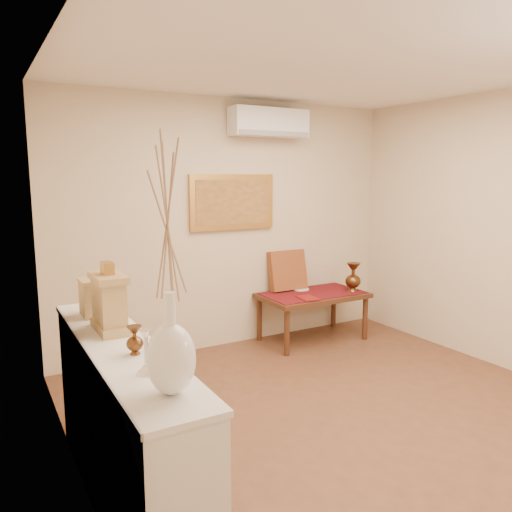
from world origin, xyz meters
TOP-DOWN VIEW (x-y plane):
  - floor at (0.00, 0.00)m, footprint 4.50×4.50m
  - ceiling at (0.00, 0.00)m, footprint 4.50×4.50m
  - wall_back at (0.00, 2.25)m, footprint 4.00×0.02m
  - wall_left at (-2.00, 0.00)m, footprint 0.02×4.50m
  - white_vase at (-1.80, -0.74)m, footprint 0.21×0.21m
  - candlestick at (-1.82, -0.48)m, footprint 0.10×0.10m
  - brass_urn_small at (-1.80, -0.21)m, footprint 0.09×0.09m
  - table_cloth at (0.85, 1.88)m, footprint 1.14×0.59m
  - brass_urn_tall at (1.31, 1.73)m, footprint 0.18×0.18m
  - plate at (0.82, 2.09)m, footprint 0.20×0.20m
  - menu at (0.64, 1.69)m, footprint 0.21×0.27m
  - cushion at (0.68, 2.16)m, footprint 0.46×0.19m
  - display_ledge at (-1.82, 0.00)m, footprint 0.37×2.02m
  - mantel_clock at (-1.81, 0.26)m, footprint 0.17×0.36m
  - wooden_chest at (-1.82, 0.63)m, footprint 0.16×0.21m
  - low_table at (0.85, 1.88)m, footprint 1.20×0.70m
  - painting at (0.00, 2.22)m, footprint 1.00×0.06m
  - ac_unit at (0.40, 2.12)m, footprint 0.90×0.25m

SIDE VIEW (x-z plane):
  - floor at x=0.00m, z-range 0.00..0.00m
  - low_table at x=0.85m, z-range 0.21..0.76m
  - display_ledge at x=-1.82m, z-range 0.00..0.98m
  - table_cloth at x=0.85m, z-range 0.55..0.56m
  - plate at x=0.82m, z-range 0.56..0.57m
  - menu at x=0.64m, z-range 0.56..0.57m
  - brass_urn_tall at x=1.31m, z-range 0.56..0.96m
  - cushion at x=0.68m, z-range 0.55..1.03m
  - brass_urn_small at x=-1.80m, z-range 0.98..1.18m
  - candlestick at x=-1.82m, z-range 0.98..1.19m
  - wooden_chest at x=-1.82m, z-range 0.98..1.22m
  - mantel_clock at x=-1.81m, z-range 0.95..1.36m
  - wall_back at x=0.00m, z-range 0.00..2.70m
  - wall_left at x=-2.00m, z-range 0.00..2.70m
  - white_vase at x=-1.80m, z-range 0.98..2.08m
  - painting at x=0.00m, z-range 1.30..1.90m
  - ac_unit at x=0.40m, z-range 2.30..2.60m
  - ceiling at x=0.00m, z-range 2.70..2.70m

